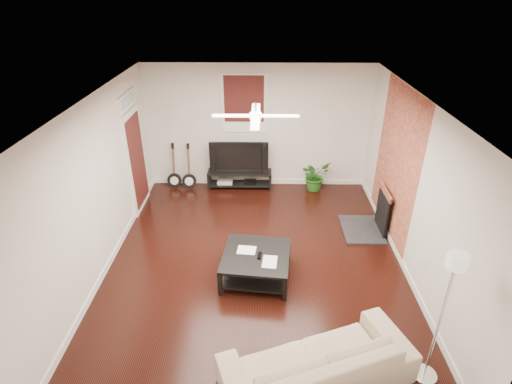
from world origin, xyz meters
TOP-DOWN VIEW (x-y plane):
  - room at (0.00, 0.00)m, footprint 5.01×6.01m
  - brick_accent at (2.49, 1.00)m, footprint 0.02×2.20m
  - fireplace at (2.20, 1.00)m, footprint 0.80×1.10m
  - window_back at (-0.30, 2.97)m, footprint 1.00×0.06m
  - door_left at (-2.46, 1.90)m, footprint 0.08×1.00m
  - tv_stand at (-0.42, 2.78)m, footprint 1.47×0.39m
  - tv at (-0.42, 2.80)m, footprint 1.32×0.17m
  - coffee_table at (0.02, -0.39)m, footprint 1.17×1.17m
  - sofa at (0.77, -2.34)m, footprint 2.44×1.63m
  - floor_lamp at (2.12, -2.24)m, footprint 0.39×0.39m
  - potted_plant at (1.32, 2.72)m, footprint 0.83×0.81m
  - guitar_left at (-1.94, 2.75)m, footprint 0.34×0.25m
  - guitar_right at (-1.59, 2.72)m, footprint 0.34×0.25m
  - ceiling_fan at (0.00, 0.00)m, footprint 1.24×1.24m

SIDE VIEW (x-z plane):
  - tv_stand at x=-0.42m, z-range 0.00..0.41m
  - coffee_table at x=0.02m, z-range 0.00..0.44m
  - sofa at x=0.77m, z-range 0.00..0.66m
  - potted_plant at x=1.32m, z-range 0.00..0.71m
  - fireplace at x=2.20m, z-range 0.00..0.92m
  - guitar_left at x=-1.94m, z-range 0.00..1.06m
  - guitar_right at x=-1.59m, z-range 0.00..1.06m
  - tv at x=-0.42m, z-range 0.41..1.17m
  - floor_lamp at x=2.12m, z-range 0.00..1.86m
  - door_left at x=-2.46m, z-range 0.00..2.50m
  - room at x=0.00m, z-range 0.00..2.80m
  - brick_accent at x=2.49m, z-range 0.00..2.80m
  - window_back at x=-0.30m, z-range 1.30..2.60m
  - ceiling_fan at x=0.00m, z-range 2.44..2.76m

